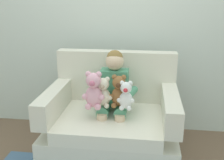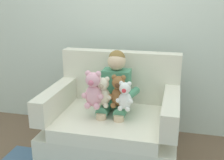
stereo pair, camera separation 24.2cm
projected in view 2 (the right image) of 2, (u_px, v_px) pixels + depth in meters
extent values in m
plane|color=brown|center=(112.00, 158.00, 2.72)|extent=(8.00, 8.00, 0.00)
cube|color=silver|center=(128.00, 18.00, 3.03)|extent=(6.00, 0.10, 2.60)
cube|color=silver|center=(112.00, 142.00, 2.67)|extent=(1.21, 0.89, 0.35)
cube|color=white|center=(110.00, 123.00, 2.53)|extent=(0.93, 0.75, 0.12)
cube|color=silver|center=(121.00, 76.00, 2.84)|extent=(1.21, 0.14, 0.52)
cube|color=silver|center=(55.00, 100.00, 2.60)|extent=(0.14, 0.75, 0.23)
cube|color=silver|center=(171.00, 111.00, 2.36)|extent=(0.14, 0.75, 0.23)
cube|color=#4C9370|center=(117.00, 87.00, 2.63)|extent=(0.26, 0.16, 0.34)
sphere|color=beige|center=(117.00, 61.00, 2.56)|extent=(0.17, 0.17, 0.17)
sphere|color=olive|center=(117.00, 58.00, 2.56)|extent=(0.16, 0.16, 0.16)
cylinder|color=#4C9370|center=(105.00, 108.00, 2.58)|extent=(0.11, 0.26, 0.11)
cylinder|color=beige|center=(102.00, 128.00, 2.50)|extent=(0.09, 0.09, 0.30)
cylinder|color=#4C9370|center=(122.00, 109.00, 2.54)|extent=(0.11, 0.26, 0.11)
cylinder|color=beige|center=(119.00, 130.00, 2.47)|extent=(0.09, 0.09, 0.30)
cylinder|color=#4C9370|center=(97.00, 92.00, 2.56)|extent=(0.13, 0.27, 0.07)
cylinder|color=#4C9370|center=(131.00, 94.00, 2.49)|extent=(0.13, 0.27, 0.07)
ellipsoid|color=#EAA8BC|center=(94.00, 96.00, 2.44)|extent=(0.15, 0.13, 0.20)
sphere|color=#EAA8BC|center=(93.00, 80.00, 2.38)|extent=(0.13, 0.13, 0.13)
sphere|color=#CC6684|center=(91.00, 83.00, 2.33)|extent=(0.05, 0.05, 0.05)
sphere|color=#EAA8BC|center=(88.00, 73.00, 2.38)|extent=(0.05, 0.05, 0.05)
sphere|color=#EAA8BC|center=(84.00, 95.00, 2.42)|extent=(0.05, 0.05, 0.05)
sphere|color=#EAA8BC|center=(87.00, 106.00, 2.42)|extent=(0.06, 0.06, 0.06)
sphere|color=#EAA8BC|center=(98.00, 74.00, 2.36)|extent=(0.05, 0.05, 0.05)
sphere|color=#EAA8BC|center=(101.00, 97.00, 2.38)|extent=(0.05, 0.05, 0.05)
sphere|color=#EAA8BC|center=(97.00, 106.00, 2.40)|extent=(0.06, 0.06, 0.06)
ellipsoid|color=brown|center=(119.00, 97.00, 2.45)|extent=(0.14, 0.12, 0.18)
sphere|color=brown|center=(119.00, 83.00, 2.40)|extent=(0.12, 0.12, 0.12)
sphere|color=#4C2D19|center=(117.00, 85.00, 2.35)|extent=(0.04, 0.04, 0.04)
sphere|color=brown|center=(114.00, 77.00, 2.40)|extent=(0.05, 0.05, 0.05)
sphere|color=brown|center=(111.00, 97.00, 2.43)|extent=(0.05, 0.05, 0.05)
sphere|color=brown|center=(113.00, 105.00, 2.43)|extent=(0.05, 0.05, 0.05)
sphere|color=brown|center=(123.00, 78.00, 2.38)|extent=(0.05, 0.05, 0.05)
sphere|color=brown|center=(125.00, 98.00, 2.40)|extent=(0.05, 0.05, 0.05)
sphere|color=brown|center=(122.00, 106.00, 2.41)|extent=(0.05, 0.05, 0.05)
ellipsoid|color=silver|center=(103.00, 97.00, 2.47)|extent=(0.13, 0.11, 0.17)
sphere|color=silver|center=(103.00, 84.00, 2.42)|extent=(0.11, 0.11, 0.11)
sphere|color=tan|center=(101.00, 86.00, 2.37)|extent=(0.04, 0.04, 0.04)
sphere|color=silver|center=(99.00, 78.00, 2.42)|extent=(0.04, 0.04, 0.04)
sphere|color=silver|center=(96.00, 97.00, 2.45)|extent=(0.04, 0.04, 0.04)
sphere|color=silver|center=(98.00, 105.00, 2.45)|extent=(0.05, 0.05, 0.05)
sphere|color=silver|center=(107.00, 79.00, 2.40)|extent=(0.04, 0.04, 0.04)
sphere|color=silver|center=(109.00, 98.00, 2.42)|extent=(0.04, 0.04, 0.04)
sphere|color=silver|center=(106.00, 106.00, 2.43)|extent=(0.05, 0.05, 0.05)
ellipsoid|color=white|center=(125.00, 101.00, 2.39)|extent=(0.12, 0.10, 0.16)
sphere|color=white|center=(125.00, 88.00, 2.35)|extent=(0.10, 0.10, 0.10)
sphere|color=#DB333D|center=(124.00, 91.00, 2.31)|extent=(0.04, 0.04, 0.04)
sphere|color=white|center=(121.00, 83.00, 2.35)|extent=(0.04, 0.04, 0.04)
sphere|color=white|center=(118.00, 100.00, 2.37)|extent=(0.04, 0.04, 0.04)
sphere|color=white|center=(120.00, 108.00, 2.37)|extent=(0.04, 0.04, 0.04)
sphere|color=white|center=(129.00, 84.00, 2.33)|extent=(0.04, 0.04, 0.04)
sphere|color=white|center=(131.00, 102.00, 2.35)|extent=(0.04, 0.04, 0.04)
sphere|color=white|center=(128.00, 109.00, 2.36)|extent=(0.04, 0.04, 0.04)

